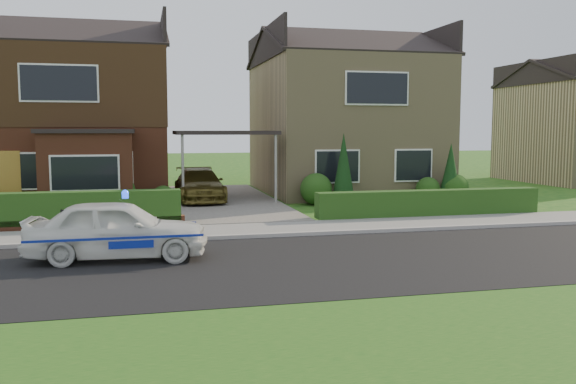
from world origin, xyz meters
name	(u,v)px	position (x,y,z in m)	size (l,w,h in m)	color
ground	(294,263)	(0.00, 0.00, 0.00)	(120.00, 120.00, 0.00)	#174B14
road	(294,263)	(0.00, 0.00, 0.00)	(60.00, 6.00, 0.02)	black
kerb	(266,236)	(0.00, 3.05, 0.06)	(60.00, 0.16, 0.12)	#9E9993
sidewalk	(259,230)	(0.00, 4.10, 0.05)	(60.00, 2.00, 0.10)	slate
grass_verge	(385,342)	(0.00, -5.00, 0.00)	(60.00, 4.00, 0.01)	#174B14
driveway	(225,201)	(0.00, 11.00, 0.06)	(3.80, 12.00, 0.12)	#666059
house_left	(73,105)	(-5.78, 13.90, 3.81)	(7.50, 9.53, 7.25)	brown
house_right	(343,111)	(5.80, 13.99, 3.66)	(7.50, 8.06, 7.25)	tan
carport_link	(225,134)	(0.00, 10.95, 2.66)	(3.80, 3.00, 2.77)	black
dwarf_wall	(43,226)	(-5.80, 5.30, 0.18)	(7.70, 0.25, 0.36)	brown
hedge_left	(44,232)	(-5.80, 5.45, 0.00)	(7.50, 0.55, 0.90)	black
hedge_right	(429,218)	(5.80, 5.35, 0.00)	(7.50, 0.55, 0.80)	black
shrub_left_mid	(116,192)	(-4.00, 9.30, 0.66)	(1.32, 1.32, 1.32)	black
shrub_left_near	(163,197)	(-2.40, 9.60, 0.42)	(0.84, 0.84, 0.84)	black
shrub_right_near	(316,189)	(3.20, 9.40, 0.60)	(1.20, 1.20, 1.20)	black
shrub_right_mid	(428,189)	(7.80, 9.50, 0.48)	(0.96, 0.96, 0.96)	black
shrub_right_far	(455,188)	(8.80, 9.20, 0.54)	(1.08, 1.08, 1.08)	black
conifer_a	(343,170)	(4.20, 9.20, 1.30)	(0.90, 0.90, 2.60)	black
conifer_b	(450,174)	(8.60, 9.20, 1.10)	(0.90, 0.90, 2.20)	black
police_car	(118,230)	(-3.66, 1.20, 0.66)	(3.55, 3.97, 1.48)	silver
driveway_car	(199,185)	(-1.00, 10.89, 0.72)	(1.69, 4.15, 1.20)	brown
potted_plant_a	(10,210)	(-7.00, 7.17, 0.41)	(0.43, 0.29, 0.82)	gray
potted_plant_c	(126,208)	(-3.64, 7.16, 0.38)	(0.42, 0.42, 0.75)	gray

